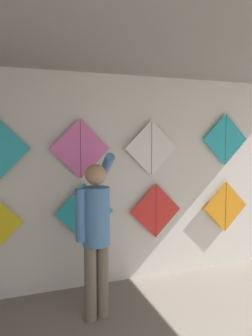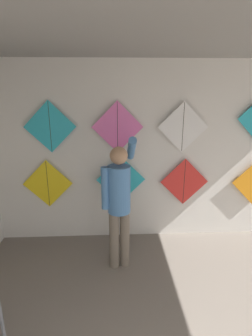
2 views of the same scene
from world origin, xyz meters
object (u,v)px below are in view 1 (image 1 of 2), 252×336
(kite_2, at_px, (156,211))
(kite_7, at_px, (226,139))
(kite_1, at_px, (85,215))
(kite_5, at_px, (80,149))
(shopkeeper, at_px, (96,227))
(kite_3, at_px, (226,207))
(kite_6, at_px, (152,148))

(kite_2, height_order, kite_7, kite_7)
(kite_1, height_order, kite_5, kite_5)
(kite_2, distance_m, kite_7, 1.50)
(shopkeeper, bearing_deg, kite_3, 5.79)
(kite_3, height_order, kite_6, kite_6)
(kite_3, bearing_deg, kite_5, 180.00)
(shopkeeper, distance_m, kite_3, 2.34)
(kite_2, xyz_separation_m, kite_7, (1.13, 0.00, 0.99))
(shopkeeper, relative_size, kite_2, 2.37)
(shopkeeper, distance_m, kite_5, 1.09)
(kite_6, bearing_deg, kite_2, 0.00)
(kite_7, bearing_deg, shopkeeper, -161.61)
(kite_1, xyz_separation_m, kite_7, (2.14, 0.00, 0.96))
(kite_3, bearing_deg, kite_1, -179.99)
(kite_1, distance_m, kite_3, 2.18)
(kite_1, bearing_deg, kite_5, 179.30)
(kite_5, bearing_deg, kite_6, 0.00)
(shopkeeper, xyz_separation_m, kite_1, (0.04, 0.73, -0.04))
(kite_2, bearing_deg, kite_6, 180.00)
(kite_1, xyz_separation_m, kite_3, (2.18, 0.00, -0.06))
(shopkeeper, distance_m, kite_6, 1.46)
(kite_2, relative_size, kite_7, 1.00)
(shopkeeper, xyz_separation_m, kite_2, (1.05, 0.73, -0.06))
(kite_2, bearing_deg, shopkeeper, -145.47)
(kite_5, relative_size, kite_7, 1.00)
(kite_2, relative_size, kite_3, 1.00)
(kite_1, distance_m, kite_2, 1.01)
(kite_1, xyz_separation_m, kite_6, (0.94, 0.00, 0.84))
(shopkeeper, distance_m, kite_7, 2.48)
(kite_2, bearing_deg, kite_7, 0.00)
(kite_2, xyz_separation_m, kite_5, (-1.06, 0.00, 0.88))
(kite_3, bearing_deg, kite_7, 180.00)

